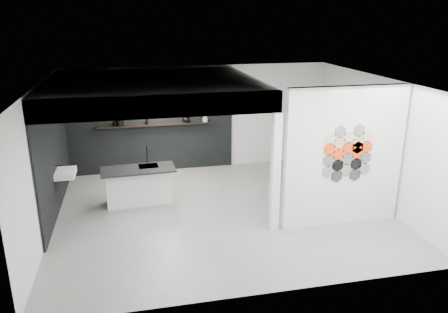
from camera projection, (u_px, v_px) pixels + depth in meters
The scene contains 17 objects.
floor at pixel (222, 212), 9.45m from camera, with size 7.00×6.00×0.01m, color slate.
partition_panel at pixel (344, 157), 8.54m from camera, with size 2.45×0.15×2.80m, color silver.
bay_clad_back at pixel (151, 129), 11.57m from camera, with size 4.40×0.04×2.35m, color black.
bay_clad_left at pixel (54, 157), 9.30m from camera, with size 0.04×4.00×2.35m, color black.
bulkhead at pixel (153, 89), 9.32m from camera, with size 4.40×4.00×0.40m, color silver.
corner_column at pixel (275, 173), 8.32m from camera, with size 0.16×0.16×2.35m, color silver.
fascia_beam at pixel (160, 106), 7.54m from camera, with size 4.40×0.16×0.40m, color silver.
wall_basin at pixel (66, 173), 9.26m from camera, with size 0.40×0.60×0.12m, color silver.
display_shelf at pixel (155, 125), 11.46m from camera, with size 3.00×0.15×0.04m, color black.
kitchen_island at pixel (139, 185), 9.74m from camera, with size 1.63×0.78×1.29m.
stockpot at pixel (120, 123), 11.24m from camera, with size 0.19×0.19×0.16m, color black.
kettle at pixel (186, 119), 11.59m from camera, with size 0.20×0.20×0.17m, color black.
glass_bowl at pixel (205, 120), 11.71m from camera, with size 0.14×0.14×0.10m, color gray.
glass_vase at pixel (205, 119), 11.70m from camera, with size 0.10×0.10×0.14m, color gray.
bottle_dark at pixel (147, 122), 11.39m from camera, with size 0.06×0.06×0.15m, color black.
utensil_cup at pixel (115, 124), 11.23m from camera, with size 0.09×0.09×0.11m, color black.
hex_tile_cluster at pixel (348, 153), 8.43m from camera, with size 1.04×0.02×1.16m.
Camera 1 is at (-1.81, -8.42, 4.06)m, focal length 35.00 mm.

